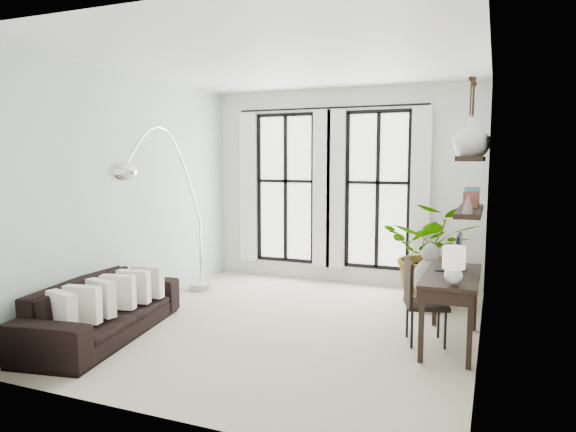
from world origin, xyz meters
The scene contains 16 objects.
floor centered at (0.00, 0.00, 0.00)m, with size 5.00×5.00×0.00m, color #C1B799.
ceiling centered at (0.00, 0.00, 3.20)m, with size 5.00×5.00×0.00m, color white.
wall_left centered at (-2.25, 0.00, 1.60)m, with size 5.00×5.00×0.00m, color silver.
wall_right centered at (2.25, 0.00, 1.60)m, with size 5.00×5.00×0.00m, color white.
wall_back centered at (0.00, 2.50, 1.60)m, with size 4.50×4.50×0.00m, color white.
windows centered at (-0.20, 2.43, 1.56)m, with size 3.26×0.13×2.65m.
wall_shelves centered at (2.11, 0.07, 1.73)m, with size 0.25×1.30×0.60m.
sofa centered at (-1.80, -1.16, 0.33)m, with size 2.26×0.88×0.66m, color black.
throw_pillows centered at (-1.70, -1.16, 0.50)m, with size 0.40×1.52×0.40m.
plant centered at (1.56, 1.77, 0.72)m, with size 1.30×1.13×1.45m, color #2D7228.
desk centered at (1.94, -0.01, 0.74)m, with size 0.57×1.36×1.19m.
desk_chair centered at (1.61, -0.02, 0.53)m, with size 0.55×0.55×0.94m.
arc_lamp centered at (-1.70, 0.00, 1.93)m, with size 0.75×2.59×2.48m.
buddha centered at (1.58, 1.36, 0.38)m, with size 0.50×0.50×0.91m.
vase_a centered at (2.11, -0.22, 2.27)m, with size 0.37×0.37×0.38m, color white.
vase_b centered at (2.11, 0.18, 2.27)m, with size 0.37×0.37×0.38m, color white.
Camera 1 is at (2.35, -5.72, 2.04)m, focal length 32.00 mm.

